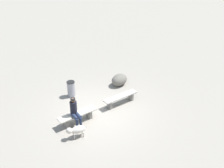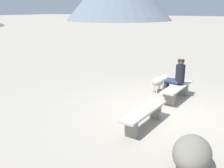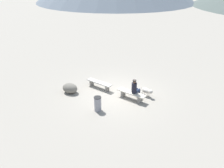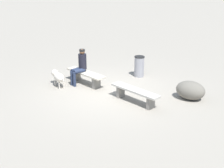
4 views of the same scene
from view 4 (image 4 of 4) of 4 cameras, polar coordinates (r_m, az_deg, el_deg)
The scene contains 7 objects.
ground at distance 10.54m, azimuth -1.02°, elevation -1.73°, with size 210.00×210.00×0.06m, color gray.
bench_left at distance 9.67m, azimuth 4.29°, elevation -1.64°, with size 1.78×0.46×0.45m.
bench_right at distance 11.21m, azimuth -4.86°, elevation 1.55°, with size 1.77×0.50×0.46m.
seated_person at distance 11.15m, azimuth -5.92°, elevation 3.54°, with size 0.35×0.64×1.29m.
dog at distance 11.13m, azimuth -9.95°, elevation 1.38°, with size 0.86×0.46×0.55m.
trash_bin at distance 12.00m, azimuth 5.05°, elevation 3.27°, with size 0.40×0.40×0.81m.
boulder at distance 10.24m, azimuth 14.30°, elevation -1.13°, with size 0.69×0.95×0.60m, color #6B665B.
Camera 4 is at (-6.71, 7.04, 4.04)m, focal length 49.44 mm.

